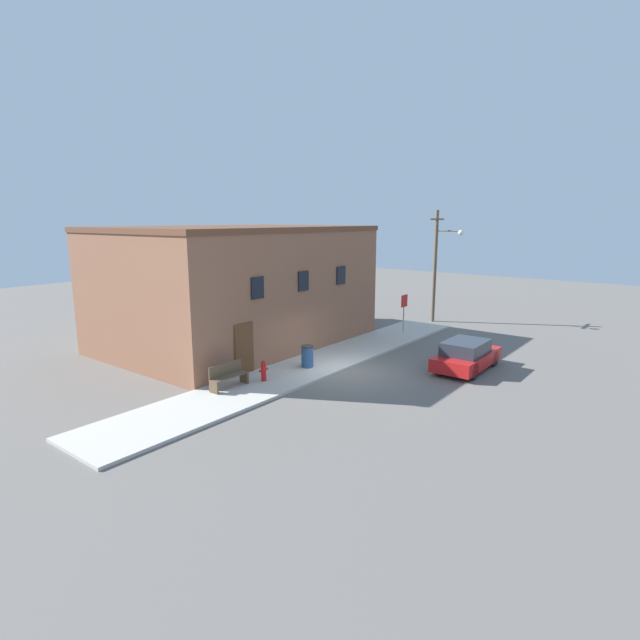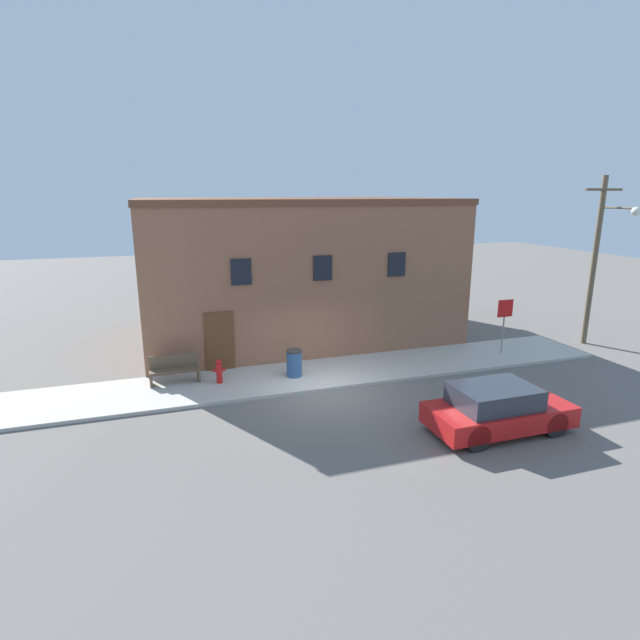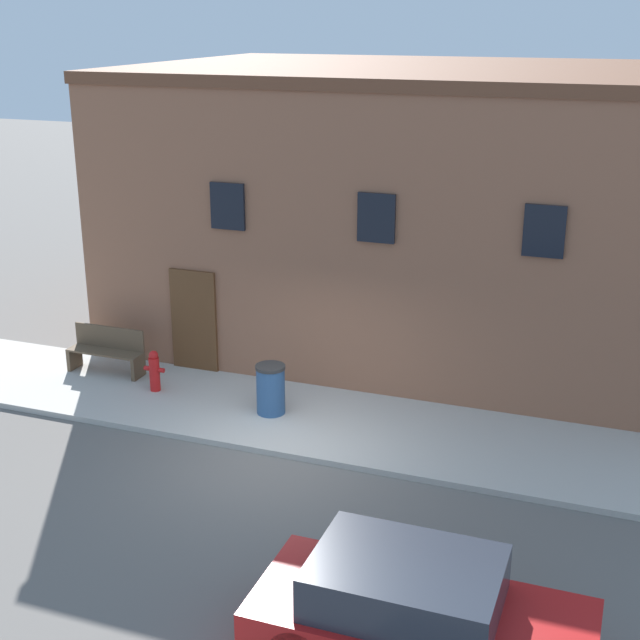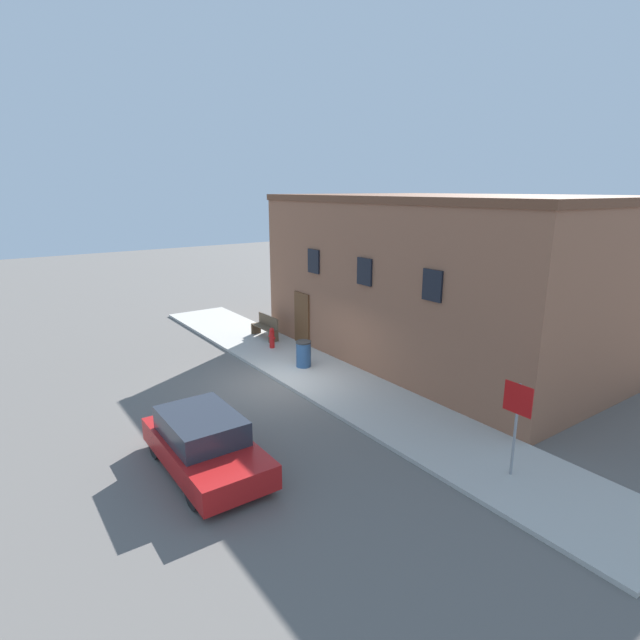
{
  "view_description": "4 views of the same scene",
  "coord_description": "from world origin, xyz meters",
  "px_view_note": "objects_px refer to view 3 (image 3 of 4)",
  "views": [
    {
      "loc": [
        -16.62,
        -11.63,
        6.32
      ],
      "look_at": [
        0.24,
        1.43,
        2.0
      ],
      "focal_mm": 28.0,
      "sensor_mm": 36.0,
      "label": 1
    },
    {
      "loc": [
        -4.88,
        -14.15,
        6.19
      ],
      "look_at": [
        0.24,
        1.43,
        2.0
      ],
      "focal_mm": 28.0,
      "sensor_mm": 36.0,
      "label": 2
    },
    {
      "loc": [
        5.31,
        -12.25,
        7.04
      ],
      "look_at": [
        0.24,
        1.43,
        2.0
      ],
      "focal_mm": 50.0,
      "sensor_mm": 36.0,
      "label": 3
    },
    {
      "loc": [
        13.24,
        -7.73,
        6.19
      ],
      "look_at": [
        0.24,
        1.43,
        2.0
      ],
      "focal_mm": 28.0,
      "sensor_mm": 36.0,
      "label": 4
    }
  ],
  "objects_px": {
    "bench": "(107,351)",
    "trash_bin": "(271,389)",
    "parked_car": "(416,615)",
    "fire_hydrant": "(154,371)"
  },
  "relations": [
    {
      "from": "bench",
      "to": "trash_bin",
      "type": "xyz_separation_m",
      "value": [
        3.9,
        -0.66,
        0.01
      ]
    },
    {
      "from": "bench",
      "to": "parked_car",
      "type": "height_order",
      "value": "parked_car"
    },
    {
      "from": "fire_hydrant",
      "to": "bench",
      "type": "xyz_separation_m",
      "value": [
        -1.39,
        0.5,
        0.05
      ]
    },
    {
      "from": "fire_hydrant",
      "to": "bench",
      "type": "height_order",
      "value": "bench"
    },
    {
      "from": "fire_hydrant",
      "to": "trash_bin",
      "type": "xyz_separation_m",
      "value": [
        2.51,
        -0.16,
        0.06
      ]
    },
    {
      "from": "fire_hydrant",
      "to": "bench",
      "type": "relative_size",
      "value": 0.51
    },
    {
      "from": "trash_bin",
      "to": "parked_car",
      "type": "relative_size",
      "value": 0.24
    },
    {
      "from": "bench",
      "to": "parked_car",
      "type": "bearing_deg",
      "value": -37.06
    },
    {
      "from": "trash_bin",
      "to": "parked_car",
      "type": "bearing_deg",
      "value": -52.67
    },
    {
      "from": "trash_bin",
      "to": "parked_car",
      "type": "height_order",
      "value": "parked_car"
    }
  ]
}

